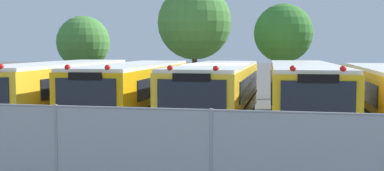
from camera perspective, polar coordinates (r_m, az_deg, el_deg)
name	(u,v)px	position (r m, az deg, el deg)	size (l,w,h in m)	color
ground_plane	(215,126)	(18.45, 2.90, -5.00)	(160.00, 160.00, 0.00)	#514F4C
school_bus_0	(58,89)	(20.30, -16.25, -0.38)	(2.87, 11.21, 2.62)	yellow
school_bus_1	(136,90)	(19.11, -7.03, -0.57)	(2.60, 10.49, 2.59)	#EAA80C
school_bus_2	(217,91)	(18.41, 3.18, -0.73)	(2.63, 10.54, 2.59)	yellow
school_bus_3	(303,92)	(18.30, 13.63, -0.84)	(2.75, 11.22, 2.62)	yellow
tree_0	(82,42)	(31.95, -13.48, 5.29)	(3.56, 3.56, 5.28)	#4C3823
tree_1	(193,22)	(29.68, 0.15, 7.92)	(4.74, 4.74, 7.11)	#4C3823
tree_2	(284,33)	(28.87, 11.37, 6.39)	(3.61, 3.61, 5.83)	#4C3823
chainlink_fence	(131,161)	(8.48, -7.54, -9.23)	(20.52, 0.07, 2.04)	#9EA0A3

